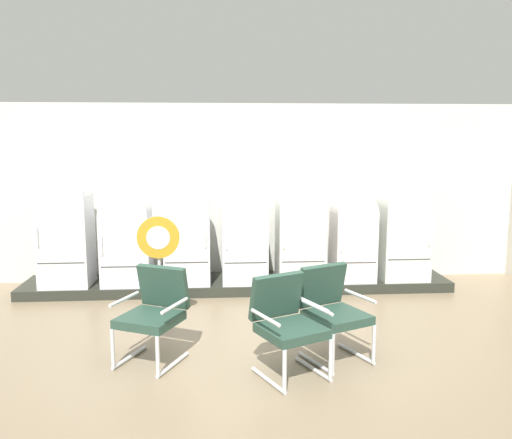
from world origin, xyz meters
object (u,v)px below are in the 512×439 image
Objects in this scene: refrigerator_3 at (244,231)px; armchair_center at (286,320)px; armchair_left at (154,309)px; refrigerator_6 at (403,228)px; refrigerator_5 at (353,234)px; refrigerator_0 at (65,228)px; refrigerator_1 at (126,236)px; refrigerator_4 at (300,229)px; refrigerator_2 at (187,230)px; armchair_right at (332,307)px; sign_stand at (159,270)px.

refrigerator_3 is 1.50× the size of armchair_center.
armchair_left is at bearing -113.08° from refrigerator_3.
armchair_center is (1.33, -0.42, 0.00)m from armchair_left.
refrigerator_6 is at bearing 53.00° from armchair_center.
refrigerator_6 is at bearing -1.06° from refrigerator_3.
armchair_center is at bearing -127.00° from refrigerator_6.
refrigerator_3 is at bearing 178.66° from refrigerator_5.
refrigerator_1 is at bearing -1.18° from refrigerator_0.
refrigerator_4 is 1.52× the size of armchair_center.
refrigerator_2 is 3.04m from armchair_right.
refrigerator_1 reaches higher than armchair_left.
refrigerator_2 is at bearing -178.15° from refrigerator_4.
refrigerator_0 reaches higher than refrigerator_1.
refrigerator_1 is 1.43× the size of armchair_center.
armchair_right is at bearing -44.97° from refrigerator_1.
refrigerator_2 reaches higher than armchair_left.
refrigerator_0 reaches higher than refrigerator_6.
refrigerator_0 is at bearing -179.30° from refrigerator_3.
refrigerator_3 is 1.84m from sign_stand.
refrigerator_4 is (2.59, 0.05, 0.05)m from refrigerator_1.
armchair_left is at bearing -127.34° from refrigerator_4.
refrigerator_5 is at bearing -0.09° from refrigerator_0.
refrigerator_6 reaches higher than refrigerator_1.
refrigerator_1 is at bearing -179.81° from refrigerator_5.
armchair_right is (3.41, -2.55, -0.45)m from refrigerator_0.
sign_stand is at bearing -101.23° from refrigerator_2.
refrigerator_4 is 1.52× the size of armchair_right.
refrigerator_1 is at bearing 105.43° from armchair_left.
armchair_right is (-0.06, -2.58, -0.38)m from refrigerator_4.
armchair_left is 1.00× the size of armchair_center.
refrigerator_3 is at bearing 95.09° from armchair_center.
armchair_left is 0.71× the size of sign_stand.
refrigerator_5 is at bearing 26.71° from sign_stand.
sign_stand is (-1.97, -1.44, -0.22)m from refrigerator_4.
armchair_right is (1.64, -2.53, -0.41)m from refrigerator_2.
refrigerator_5 is 0.90× the size of refrigerator_6.
refrigerator_3 is 1.50× the size of armchair_right.
sign_stand is (1.50, -1.41, -0.30)m from refrigerator_0.
armchair_left is (-1.91, -2.51, -0.38)m from refrigerator_4.
armchair_center is (-2.18, -2.89, -0.39)m from refrigerator_6.
refrigerator_3 is 1.08× the size of refrigerator_5.
armchair_right is (0.79, -2.58, -0.37)m from refrigerator_3.
refrigerator_6 reaches higher than sign_stand.
refrigerator_2 is 1.04× the size of refrigerator_3.
refrigerator_2 is at bearing -179.82° from refrigerator_6.
armchair_right is (-1.65, -2.54, -0.39)m from refrigerator_6.
armchair_left is at bearing 177.76° from armchair_right.
armchair_center is 2.04m from sign_stand.
armchair_left is at bearing -86.96° from sign_stand.
armchair_left is at bearing -74.57° from refrigerator_1.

